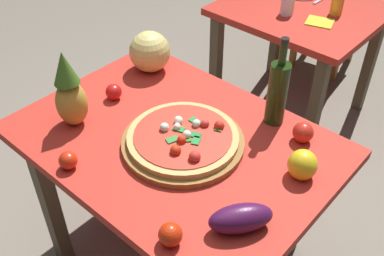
{
  "coord_description": "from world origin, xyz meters",
  "views": [
    {
      "loc": [
        0.9,
        -0.92,
        1.85
      ],
      "look_at": [
        0.05,
        0.04,
        0.79
      ],
      "focal_mm": 42.22,
      "sensor_mm": 36.0,
      "label": 1
    }
  ],
  "objects": [
    {
      "name": "pineapple_left",
      "position": [
        -0.35,
        -0.19,
        0.88
      ],
      "size": [
        0.12,
        0.12,
        0.32
      ],
      "color": "gold",
      "rests_on": "display_table"
    },
    {
      "name": "display_table",
      "position": [
        0.0,
        0.0,
        0.64
      ],
      "size": [
        1.18,
        0.85,
        0.74
      ],
      "color": "brown",
      "rests_on": "ground_plane"
    },
    {
      "name": "bell_pepper",
      "position": [
        0.46,
        0.14,
        0.79
      ],
      "size": [
        0.1,
        0.1,
        0.11
      ],
      "primitive_type": "ellipsoid",
      "color": "yellow",
      "rests_on": "display_table"
    },
    {
      "name": "eggplant",
      "position": [
        0.44,
        -0.18,
        0.78
      ],
      "size": [
        0.19,
        0.21,
        0.09
      ],
      "primitive_type": "ellipsoid",
      "rotation": [
        0.0,
        0.0,
        0.93
      ],
      "color": "#46153F",
      "rests_on": "display_table"
    },
    {
      "name": "background_table",
      "position": [
        -0.23,
        1.32,
        0.62
      ],
      "size": [
        0.86,
        0.79,
        0.74
      ],
      "color": "brown",
      "rests_on": "ground_plane"
    },
    {
      "name": "melon",
      "position": [
        -0.41,
        0.28,
        0.83
      ],
      "size": [
        0.18,
        0.18,
        0.18
      ],
      "primitive_type": "sphere",
      "color": "#DDCB70",
      "rests_on": "display_table"
    },
    {
      "name": "ground_plane",
      "position": [
        0.0,
        0.0,
        0.0
      ],
      "size": [
        10.0,
        10.0,
        0.0
      ],
      "primitive_type": "plane",
      "color": "gray"
    },
    {
      "name": "drinking_glass_juice",
      "position": [
        -0.05,
        1.36,
        0.79
      ],
      "size": [
        0.07,
        0.07,
        0.11
      ],
      "primitive_type": "cylinder",
      "color": "gold",
      "rests_on": "background_table"
    },
    {
      "name": "napkin_folded",
      "position": [
        -0.07,
        1.21,
        0.74
      ],
      "size": [
        0.17,
        0.16,
        0.01
      ],
      "primitive_type": "cube",
      "rotation": [
        0.0,
        0.0,
        0.29
      ],
      "color": "yellow",
      "rests_on": "background_table"
    },
    {
      "name": "pizza",
      "position": [
        0.05,
        -0.01,
        0.78
      ],
      "size": [
        0.41,
        0.41,
        0.06
      ],
      "color": "tan",
      "rests_on": "pizza_board"
    },
    {
      "name": "tomato_at_corner",
      "position": [
        0.37,
        0.3,
        0.78
      ],
      "size": [
        0.08,
        0.08,
        0.08
      ],
      "primitive_type": "sphere",
      "color": "red",
      "rests_on": "display_table"
    },
    {
      "name": "wine_bottle",
      "position": [
        0.22,
        0.33,
        0.87
      ],
      "size": [
        0.08,
        0.08,
        0.36
      ],
      "color": "#1C3210",
      "rests_on": "display_table"
    },
    {
      "name": "drinking_glass_water",
      "position": [
        -0.26,
        1.18,
        0.79
      ],
      "size": [
        0.07,
        0.07,
        0.1
      ],
      "primitive_type": "cylinder",
      "color": "silver",
      "rests_on": "background_table"
    },
    {
      "name": "dining_chair",
      "position": [
        -0.35,
        1.94,
        0.48
      ],
      "size": [
        0.44,
        0.44,
        0.85
      ],
      "rotation": [
        0.0,
        0.0,
        3.26
      ],
      "color": "olive",
      "rests_on": "ground_plane"
    },
    {
      "name": "tomato_by_bottle",
      "position": [
        -0.36,
        0.01,
        0.77
      ],
      "size": [
        0.07,
        0.07,
        0.07
      ],
      "primitive_type": "sphere",
      "color": "red",
      "rests_on": "display_table"
    },
    {
      "name": "pizza_board",
      "position": [
        0.05,
        -0.01,
        0.75
      ],
      "size": [
        0.45,
        0.45,
        0.02
      ],
      "primitive_type": "cylinder",
      "color": "olive",
      "rests_on": "display_table"
    },
    {
      "name": "tomato_near_board",
      "position": [
        -0.17,
        -0.36,
        0.77
      ],
      "size": [
        0.07,
        0.07,
        0.07
      ],
      "primitive_type": "sphere",
      "color": "red",
      "rests_on": "display_table"
    },
    {
      "name": "tomato_beside_pepper",
      "position": [
        0.32,
        -0.35,
        0.77
      ],
      "size": [
        0.07,
        0.07,
        0.07
      ],
      "primitive_type": "sphere",
      "color": "red",
      "rests_on": "display_table"
    }
  ]
}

